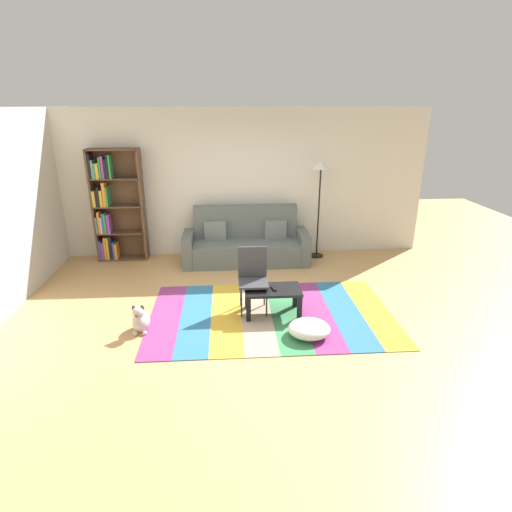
% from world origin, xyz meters
% --- Properties ---
extents(ground_plane, '(14.00, 14.00, 0.00)m').
position_xyz_m(ground_plane, '(0.00, 0.00, 0.00)').
color(ground_plane, tan).
extents(back_wall, '(6.80, 0.10, 2.70)m').
position_xyz_m(back_wall, '(0.00, 2.55, 1.35)').
color(back_wall, silver).
rests_on(back_wall, ground_plane).
extents(left_wall, '(0.10, 5.50, 2.70)m').
position_xyz_m(left_wall, '(-3.40, 0.75, 1.35)').
color(left_wall, beige).
rests_on(left_wall, ground_plane).
extents(rug, '(3.31, 2.05, 0.01)m').
position_xyz_m(rug, '(0.24, -0.11, 0.00)').
color(rug, '#843370').
rests_on(rug, ground_plane).
extents(couch, '(2.26, 0.80, 1.00)m').
position_xyz_m(couch, '(-0.00, 2.02, 0.34)').
color(couch, '#59605B').
rests_on(couch, ground_plane).
extents(bookshelf, '(0.90, 0.28, 2.02)m').
position_xyz_m(bookshelf, '(-2.41, 2.31, 1.00)').
color(bookshelf, brown).
rests_on(bookshelf, ground_plane).
extents(coffee_table, '(0.76, 0.46, 0.37)m').
position_xyz_m(coffee_table, '(0.26, -0.09, 0.31)').
color(coffee_table, black).
rests_on(coffee_table, rug).
extents(pouf, '(0.53, 0.48, 0.20)m').
position_xyz_m(pouf, '(0.65, -0.72, 0.11)').
color(pouf, white).
rests_on(pouf, rug).
extents(dog, '(0.22, 0.35, 0.40)m').
position_xyz_m(dog, '(-1.47, -0.43, 0.16)').
color(dog, beige).
rests_on(dog, ground_plane).
extents(standing_lamp, '(0.32, 0.32, 1.80)m').
position_xyz_m(standing_lamp, '(1.35, 2.18, 1.50)').
color(standing_lamp, black).
rests_on(standing_lamp, ground_plane).
extents(tv_remote, '(0.07, 0.16, 0.02)m').
position_xyz_m(tv_remote, '(0.27, -0.10, 0.39)').
color(tv_remote, black).
rests_on(tv_remote, coffee_table).
extents(folding_chair, '(0.40, 0.40, 0.90)m').
position_xyz_m(folding_chair, '(0.00, 0.09, 0.53)').
color(folding_chair, '#38383D').
rests_on(folding_chair, ground_plane).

